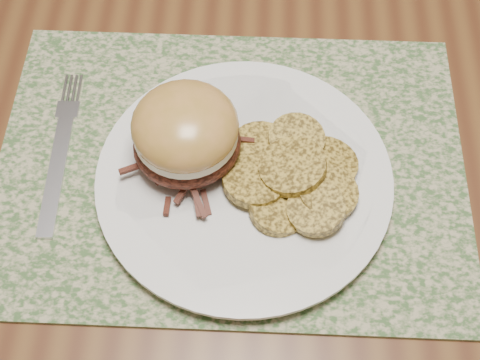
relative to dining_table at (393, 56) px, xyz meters
name	(u,v)px	position (x,y,z in m)	size (l,w,h in m)	color
ground	(330,271)	(0.00, 0.00, -0.67)	(3.50, 3.50, 0.00)	brown
dining_table	(393,56)	(0.00, 0.00, 0.00)	(1.50, 0.90, 0.75)	brown
placemat	(231,165)	(-0.19, -0.22, 0.08)	(0.45, 0.33, 0.00)	#3D5D2F
dinner_plate	(244,180)	(-0.18, -0.24, 0.09)	(0.26, 0.26, 0.02)	white
pork_sandwich	(186,134)	(-0.23, -0.22, 0.14)	(0.13, 0.12, 0.08)	black
roasted_potatoes	(293,174)	(-0.13, -0.24, 0.11)	(0.15, 0.15, 0.03)	#B49235
fork	(61,150)	(-0.36, -0.21, 0.09)	(0.02, 0.19, 0.00)	silver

